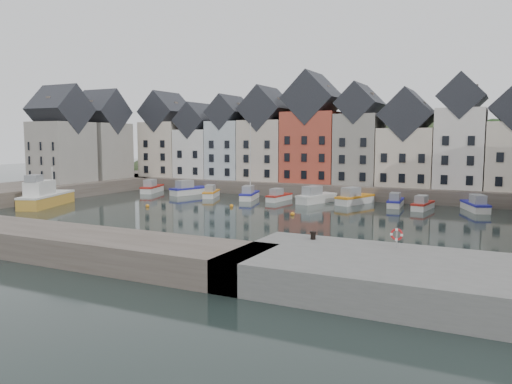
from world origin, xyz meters
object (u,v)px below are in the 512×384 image
Objects in this scene: life_ring_post at (397,235)px; boat_a at (152,188)px; boat_d at (249,194)px; large_vessel at (45,197)px; mooring_bollard at (313,235)px.

boat_a is at bearing 143.80° from life_ring_post.
boat_a is 0.58× the size of boat_d.
life_ring_post is at bearing -37.46° from large_vessel.
boat_d is at bearing -21.78° from boat_a.
boat_d reaches higher than life_ring_post.
large_vessel is at bearing 163.98° from life_ring_post.
boat_d is 20.69× the size of mooring_bollard.
boat_a is at bearing 161.25° from boat_d.
life_ring_post is (47.21, -34.56, 2.13)m from boat_a.
mooring_bollard is at bearing -57.70° from boat_a.
mooring_bollard is at bearing -71.13° from boat_d.
life_ring_post is at bearing -54.26° from boat_a.
boat_d is 28.36m from large_vessel.
large_vessel is 8.35× the size of life_ring_post.
mooring_bollard is (42.96, -13.75, 1.02)m from large_vessel.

